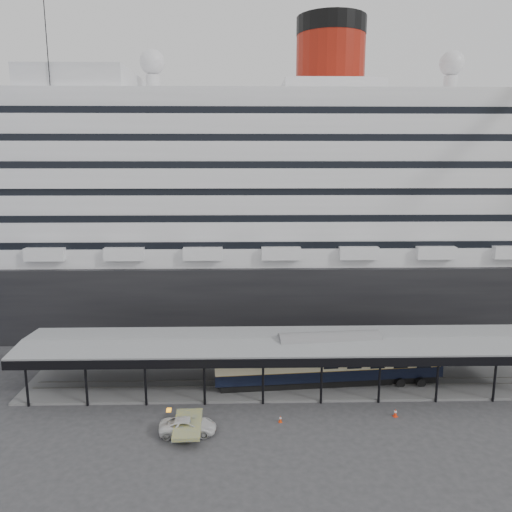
# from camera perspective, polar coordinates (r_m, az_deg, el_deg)

# --- Properties ---
(ground) EXTENTS (200.00, 200.00, 0.00)m
(ground) POSITION_cam_1_polar(r_m,az_deg,el_deg) (51.10, 4.23, -16.92)
(ground) COLOR #313133
(ground) RESTS_ON ground
(cruise_ship) EXTENTS (130.00, 30.00, 43.90)m
(cruise_ship) POSITION_cam_1_polar(r_m,az_deg,el_deg) (77.21, 2.20, 6.94)
(cruise_ship) COLOR black
(cruise_ship) RESTS_ON ground
(platform_canopy) EXTENTS (56.00, 9.18, 5.30)m
(platform_canopy) POSITION_cam_1_polar(r_m,az_deg,el_deg) (54.56, 3.76, -12.26)
(platform_canopy) COLOR slate
(platform_canopy) RESTS_ON ground
(port_truck) EXTENTS (5.11, 2.50, 1.40)m
(port_truck) POSITION_cam_1_polar(r_m,az_deg,el_deg) (47.00, -7.79, -18.71)
(port_truck) COLOR silver
(port_truck) RESTS_ON ground
(pullman_carriage) EXTENTS (24.49, 5.19, 23.87)m
(pullman_carriage) POSITION_cam_1_polar(r_m,az_deg,el_deg) (54.89, 8.30, -11.63)
(pullman_carriage) COLOR black
(pullman_carriage) RESTS_ON ground
(traffic_cone_left) EXTENTS (0.52, 0.52, 0.78)m
(traffic_cone_left) POSITION_cam_1_polar(r_m,az_deg,el_deg) (47.44, -4.94, -18.78)
(traffic_cone_left) COLOR red
(traffic_cone_left) RESTS_ON ground
(traffic_cone_mid) EXTENTS (0.36, 0.36, 0.66)m
(traffic_cone_mid) POSITION_cam_1_polar(r_m,az_deg,el_deg) (48.52, 2.80, -18.10)
(traffic_cone_mid) COLOR red
(traffic_cone_mid) RESTS_ON ground
(traffic_cone_right) EXTENTS (0.52, 0.52, 0.81)m
(traffic_cone_right) POSITION_cam_1_polar(r_m,az_deg,el_deg) (51.05, 15.64, -16.85)
(traffic_cone_right) COLOR red
(traffic_cone_right) RESTS_ON ground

